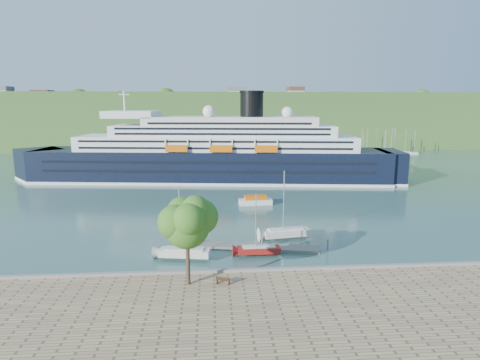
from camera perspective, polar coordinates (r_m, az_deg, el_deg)
name	(u,v)px	position (r m, az deg, el deg)	size (l,w,h in m)	color
ground	(227,279)	(47.14, -1.80, -13.92)	(400.00, 400.00, 0.00)	#30554C
far_hillside	(214,120)	(187.89, -3.70, 8.58)	(400.00, 50.00, 24.00)	#355622
quay_coping	(227,270)	(46.49, -1.80, -12.74)	(220.00, 0.50, 0.30)	slate
cruise_ship	(209,136)	(102.06, -4.38, 6.19)	(101.21, 14.74, 22.73)	black
park_bench	(223,279)	(43.59, -2.42, -13.94)	(1.54, 0.63, 0.99)	#4A2815
promenade_tree	(187,237)	(42.09, -7.51, -8.04)	(6.28, 6.28, 10.40)	#275717
floating_pontoon	(246,247)	(56.22, 0.87, -9.45)	(19.90, 2.43, 0.44)	slate
sailboat_white_near	(184,225)	(51.39, -8.01, -6.35)	(7.17, 1.99, 9.26)	silver
sailboat_red	(259,227)	(52.41, 2.72, -6.66)	(6.16, 1.71, 7.96)	maroon
sailboat_white_far	(287,207)	(58.73, 6.71, -3.84)	(7.58, 2.11, 9.79)	silver
tender_launch	(256,200)	(79.24, 2.22, -2.85)	(6.54, 2.24, 1.81)	#CD5F0C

